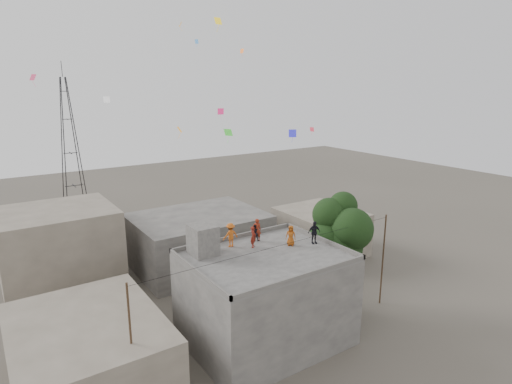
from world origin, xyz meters
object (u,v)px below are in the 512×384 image
(person_dark_adult, at_px, (314,232))
(transmission_tower, at_px, (70,146))
(stair_head_box, at_px, (203,240))
(tree, at_px, (341,233))
(person_red_adult, at_px, (257,230))

(person_dark_adult, bearing_deg, transmission_tower, 114.41)
(stair_head_box, xyz_separation_m, person_dark_adult, (7.39, -2.57, -0.19))
(stair_head_box, bearing_deg, person_dark_adult, -19.16)
(tree, xyz_separation_m, person_dark_adult, (-3.18, -0.56, 0.81))
(person_red_adult, bearing_deg, transmission_tower, -55.51)
(stair_head_box, distance_m, transmission_tower, 37.46)
(transmission_tower, bearing_deg, person_red_adult, -82.14)
(tree, distance_m, person_red_adult, 6.62)
(person_red_adult, xyz_separation_m, person_dark_adult, (3.04, -2.69, -0.01))
(stair_head_box, xyz_separation_m, person_red_adult, (4.35, 0.12, -0.17))
(person_red_adult, height_order, person_dark_adult, person_red_adult)
(tree, distance_m, person_dark_adult, 3.33)
(transmission_tower, height_order, person_dark_adult, transmission_tower)
(tree, bearing_deg, stair_head_box, 169.26)
(stair_head_box, distance_m, person_red_adult, 4.35)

